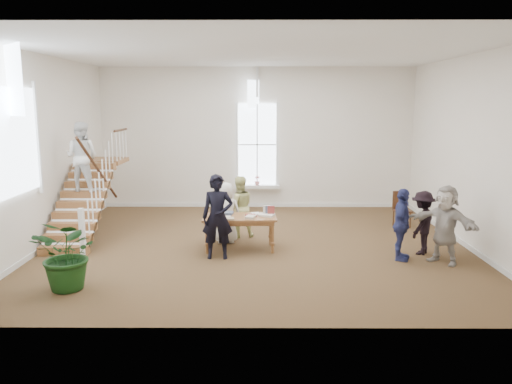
{
  "coord_description": "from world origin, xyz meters",
  "views": [
    {
      "loc": [
        0.05,
        -11.61,
        3.39
      ],
      "look_at": [
        -0.01,
        0.4,
        1.23
      ],
      "focal_mm": 35.0,
      "sensor_mm": 36.0,
      "label": 1
    }
  ],
  "objects_px": {
    "person_yellow": "(239,207)",
    "woman_cluster_b": "(422,223)",
    "side_chair": "(401,207)",
    "floor_plant": "(69,254)",
    "elderly_woman": "(226,213)",
    "library_table": "(240,220)",
    "police_officer": "(218,217)",
    "woman_cluster_c": "(445,224)",
    "woman_cluster_a": "(402,225)"
  },
  "relations": [
    {
      "from": "side_chair",
      "to": "woman_cluster_c",
      "type": "bearing_deg",
      "value": -96.57
    },
    {
      "from": "floor_plant",
      "to": "side_chair",
      "type": "relative_size",
      "value": 1.37
    },
    {
      "from": "floor_plant",
      "to": "elderly_woman",
      "type": "bearing_deg",
      "value": 49.89
    },
    {
      "from": "library_table",
      "to": "police_officer",
      "type": "distance_m",
      "value": 0.83
    },
    {
      "from": "person_yellow",
      "to": "woman_cluster_b",
      "type": "height_order",
      "value": "person_yellow"
    },
    {
      "from": "side_chair",
      "to": "elderly_woman",
      "type": "bearing_deg",
      "value": -167.65
    },
    {
      "from": "library_table",
      "to": "side_chair",
      "type": "bearing_deg",
      "value": 24.58
    },
    {
      "from": "woman_cluster_a",
      "to": "woman_cluster_b",
      "type": "height_order",
      "value": "woman_cluster_a"
    },
    {
      "from": "woman_cluster_b",
      "to": "side_chair",
      "type": "distance_m",
      "value": 2.57
    },
    {
      "from": "elderly_woman",
      "to": "woman_cluster_b",
      "type": "height_order",
      "value": "elderly_woman"
    },
    {
      "from": "library_table",
      "to": "elderly_woman",
      "type": "bearing_deg",
      "value": 118.53
    },
    {
      "from": "floor_plant",
      "to": "library_table",
      "type": "bearing_deg",
      "value": 40.27
    },
    {
      "from": "woman_cluster_a",
      "to": "elderly_woman",
      "type": "bearing_deg",
      "value": 93.61
    },
    {
      "from": "person_yellow",
      "to": "woman_cluster_c",
      "type": "distance_m",
      "value": 4.9
    },
    {
      "from": "person_yellow",
      "to": "woman_cluster_c",
      "type": "xyz_separation_m",
      "value": [
        4.44,
        -2.06,
        0.06
      ]
    },
    {
      "from": "police_officer",
      "to": "elderly_woman",
      "type": "relative_size",
      "value": 1.25
    },
    {
      "from": "woman_cluster_b",
      "to": "library_table",
      "type": "bearing_deg",
      "value": -59.72
    },
    {
      "from": "floor_plant",
      "to": "person_yellow",
      "type": "bearing_deg",
      "value": 51.02
    },
    {
      "from": "woman_cluster_c",
      "to": "side_chair",
      "type": "bearing_deg",
      "value": 137.79
    },
    {
      "from": "woman_cluster_b",
      "to": "woman_cluster_a",
      "type": "bearing_deg",
      "value": -18.5
    },
    {
      "from": "side_chair",
      "to": "floor_plant",
      "type": "bearing_deg",
      "value": -153.79
    },
    {
      "from": "library_table",
      "to": "floor_plant",
      "type": "bearing_deg",
      "value": -142.24
    },
    {
      "from": "elderly_woman",
      "to": "woman_cluster_c",
      "type": "bearing_deg",
      "value": 158.2
    },
    {
      "from": "person_yellow",
      "to": "side_chair",
      "type": "bearing_deg",
      "value": 179.91
    },
    {
      "from": "elderly_woman",
      "to": "woman_cluster_a",
      "type": "height_order",
      "value": "woman_cluster_a"
    },
    {
      "from": "elderly_woman",
      "to": "woman_cluster_a",
      "type": "xyz_separation_m",
      "value": [
        3.89,
        -1.36,
        0.04
      ]
    },
    {
      "from": "woman_cluster_b",
      "to": "person_yellow",
      "type": "bearing_deg",
      "value": -74.01
    },
    {
      "from": "police_officer",
      "to": "side_chair",
      "type": "relative_size",
      "value": 1.9
    },
    {
      "from": "library_table",
      "to": "elderly_woman",
      "type": "distance_m",
      "value": 0.7
    },
    {
      "from": "woman_cluster_a",
      "to": "library_table",
      "type": "bearing_deg",
      "value": 100.7
    },
    {
      "from": "police_officer",
      "to": "woman_cluster_a",
      "type": "bearing_deg",
      "value": -2.78
    },
    {
      "from": "woman_cluster_c",
      "to": "floor_plant",
      "type": "height_order",
      "value": "woman_cluster_c"
    },
    {
      "from": "person_yellow",
      "to": "woman_cluster_a",
      "type": "distance_m",
      "value": 4.04
    },
    {
      "from": "library_table",
      "to": "woman_cluster_a",
      "type": "bearing_deg",
      "value": -14.72
    },
    {
      "from": "person_yellow",
      "to": "floor_plant",
      "type": "relative_size",
      "value": 1.17
    },
    {
      "from": "police_officer",
      "to": "woman_cluster_a",
      "type": "relative_size",
      "value": 1.18
    },
    {
      "from": "library_table",
      "to": "woman_cluster_a",
      "type": "height_order",
      "value": "woman_cluster_a"
    },
    {
      "from": "woman_cluster_b",
      "to": "floor_plant",
      "type": "relative_size",
      "value": 1.07
    },
    {
      "from": "police_officer",
      "to": "woman_cluster_c",
      "type": "distance_m",
      "value": 4.86
    },
    {
      "from": "police_officer",
      "to": "side_chair",
      "type": "distance_m",
      "value": 5.65
    },
    {
      "from": "woman_cluster_a",
      "to": "woman_cluster_b",
      "type": "xyz_separation_m",
      "value": [
        0.6,
        0.45,
        -0.07
      ]
    },
    {
      "from": "library_table",
      "to": "side_chair",
      "type": "height_order",
      "value": "side_chair"
    },
    {
      "from": "police_officer",
      "to": "floor_plant",
      "type": "height_order",
      "value": "police_officer"
    },
    {
      "from": "woman_cluster_c",
      "to": "side_chair",
      "type": "height_order",
      "value": "woman_cluster_c"
    },
    {
      "from": "library_table",
      "to": "person_yellow",
      "type": "relative_size",
      "value": 1.1
    },
    {
      "from": "side_chair",
      "to": "woman_cluster_b",
      "type": "bearing_deg",
      "value": -102.31
    },
    {
      "from": "woman_cluster_c",
      "to": "side_chair",
      "type": "relative_size",
      "value": 1.72
    },
    {
      "from": "person_yellow",
      "to": "woman_cluster_c",
      "type": "bearing_deg",
      "value": 140.62
    },
    {
      "from": "person_yellow",
      "to": "elderly_woman",
      "type": "bearing_deg",
      "value": 44.55
    },
    {
      "from": "library_table",
      "to": "side_chair",
      "type": "relative_size",
      "value": 1.77
    }
  ]
}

